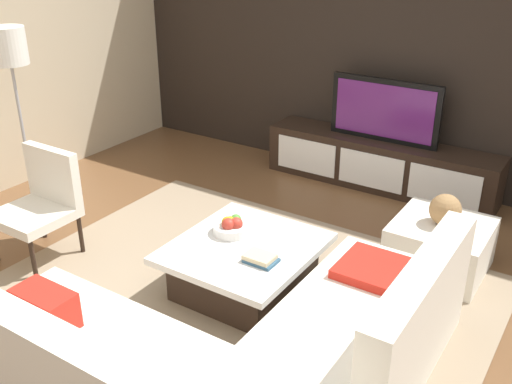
{
  "coord_description": "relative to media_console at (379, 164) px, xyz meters",
  "views": [
    {
      "loc": [
        1.96,
        -2.91,
        2.49
      ],
      "look_at": [
        -0.3,
        0.56,
        0.57
      ],
      "focal_mm": 41.16,
      "sensor_mm": 36.0,
      "label": 1
    }
  ],
  "objects": [
    {
      "name": "coffee_table",
      "position": [
        -0.1,
        -2.3,
        -0.05
      ],
      "size": [
        0.97,
        1.05,
        0.38
      ],
      "color": "black",
      "rests_on": "ground"
    },
    {
      "name": "ground_plane",
      "position": [
        0.0,
        -2.4,
        -0.25
      ],
      "size": [
        14.0,
        14.0,
        0.0
      ],
      "primitive_type": "plane",
      "color": "brown"
    },
    {
      "name": "fruit_bowl",
      "position": [
        -0.28,
        -2.2,
        0.19
      ],
      "size": [
        0.28,
        0.28,
        0.14
      ],
      "color": "silver",
      "rests_on": "coffee_table"
    },
    {
      "name": "decorative_ball",
      "position": [
        1.0,
        -1.23,
        0.27
      ],
      "size": [
        0.24,
        0.24,
        0.24
      ],
      "primitive_type": "sphere",
      "color": "#997247",
      "rests_on": "ottoman"
    },
    {
      "name": "area_rug",
      "position": [
        -0.1,
        -2.4,
        -0.24
      ],
      "size": [
        3.45,
        2.72,
        0.01
      ],
      "primitive_type": "cube",
      "color": "gray",
      "rests_on": "ground"
    },
    {
      "name": "feature_wall_back",
      "position": [
        0.0,
        0.3,
        1.15
      ],
      "size": [
        6.4,
        0.12,
        2.8
      ],
      "primitive_type": "cube",
      "color": "black",
      "rests_on": "ground"
    },
    {
      "name": "accent_chair_near",
      "position": [
        -1.76,
        -2.71,
        0.24
      ],
      "size": [
        0.56,
        0.54,
        0.87
      ],
      "rotation": [
        0.0,
        0.0,
        0.19
      ],
      "color": "black",
      "rests_on": "ground"
    },
    {
      "name": "book_stack",
      "position": [
        0.12,
        -2.42,
        0.16
      ],
      "size": [
        0.22,
        0.16,
        0.05
      ],
      "color": "#2D516B",
      "rests_on": "coffee_table"
    },
    {
      "name": "sectional_couch",
      "position": [
        0.49,
        -3.28,
        0.03
      ],
      "size": [
        2.29,
        2.29,
        0.81
      ],
      "color": "silver",
      "rests_on": "ground"
    },
    {
      "name": "ottoman",
      "position": [
        1.0,
        -1.23,
        -0.05
      ],
      "size": [
        0.7,
        0.7,
        0.4
      ],
      "primitive_type": "cube",
      "color": "silver",
      "rests_on": "ground"
    },
    {
      "name": "media_console",
      "position": [
        0.0,
        0.0,
        0.0
      ],
      "size": [
        2.36,
        0.46,
        0.5
      ],
      "color": "black",
      "rests_on": "ground"
    },
    {
      "name": "floor_lamp",
      "position": [
        -2.59,
        -2.21,
        1.16
      ],
      "size": [
        0.31,
        0.31,
        1.68
      ],
      "color": "#A5A5AA",
      "rests_on": "ground"
    },
    {
      "name": "television",
      "position": [
        0.0,
        0.0,
        0.56
      ],
      "size": [
        1.11,
        0.06,
        0.62
      ],
      "color": "black",
      "rests_on": "media_console"
    }
  ]
}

